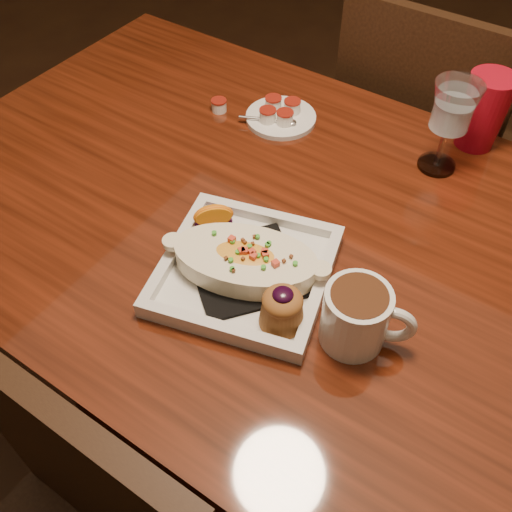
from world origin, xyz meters
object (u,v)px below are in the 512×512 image
Objects in this scene: saucer at (280,115)px; red_tumbler at (484,111)px; coffee_mug at (358,315)px; goblet at (452,112)px; chair_far at (417,151)px; table at (296,265)px; plate at (248,268)px.

saucer is 0.40m from red_tumbler.
coffee_mug is 0.44m from goblet.
chair_far is at bearing 125.59° from red_tumbler.
table is 10.06× the size of red_tumbler.
coffee_mug reaches higher than table.
saucer is at bearing 62.55° from chair_far.
chair_far is 6.24× the size of red_tumbler.
saucer is (-0.20, -0.38, 0.26)m from chair_far.
chair_far reaches higher than saucer.
coffee_mug is 0.55m from saucer.
plate is 2.42× the size of coffee_mug.
red_tumbler is (0.16, 0.40, 0.17)m from table.
goblet reaches higher than red_tumbler.
chair_far reaches higher than red_tumbler.
plate is 0.57m from red_tumbler.
table is 0.47m from red_tumbler.
red_tumbler is at bearing 57.05° from plate.
red_tumbler is (0.36, 0.15, 0.06)m from saucer.
table is at bearing -112.34° from red_tumbler.
goblet is 0.35m from saucer.
plate is (-0.01, -0.77, 0.27)m from chair_far.
plate is 0.47m from goblet.
red_tumbler reaches higher than saucer.
chair_far is 0.82m from plate.
coffee_mug is 0.55m from red_tumbler.
red_tumbler is (0.17, 0.54, 0.05)m from plate.
plate is at bearing -64.03° from saucer.
chair_far is at bearing 90.00° from table.
coffee_mug reaches higher than plate.
table is 0.28m from coffee_mug.
goblet is at bearing -106.71° from red_tumbler.
chair_far is at bearing 83.95° from coffee_mug.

